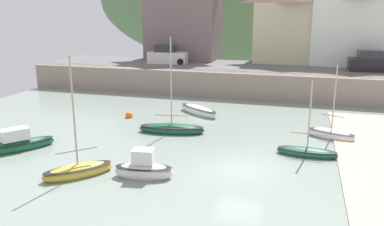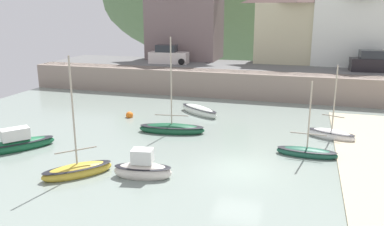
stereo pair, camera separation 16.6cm
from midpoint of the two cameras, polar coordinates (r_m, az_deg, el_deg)
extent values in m
cube|color=gray|center=(21.22, 6.60, -7.91)|extent=(48.00, 40.00, 0.06)
cube|color=gray|center=(37.13, 10.97, 3.81)|extent=(48.00, 2.40, 2.40)
cube|color=#606060|center=(40.57, 11.53, 6.36)|extent=(48.00, 9.00, 0.10)
cube|color=slate|center=(46.63, -1.31, 12.94)|extent=(7.97, 5.40, 8.35)
cube|color=beige|center=(44.64, 14.44, 11.03)|extent=(8.37, 4.82, 6.22)
cube|color=silver|center=(44.85, 22.15, 10.78)|extent=(8.58, 5.39, 6.76)
ellipsoid|color=#174F31|center=(26.81, -3.11, -2.36)|extent=(4.59, 1.93, 0.80)
ellipsoid|color=black|center=(26.74, -3.11, -1.91)|extent=(4.50, 1.89, 0.12)
cylinder|color=#B2A893|center=(26.03, -3.21, 4.53)|extent=(0.09, 0.09, 5.74)
cylinder|color=gray|center=(26.53, -3.13, -0.33)|extent=(2.26, 0.39, 0.07)
ellipsoid|color=white|center=(31.35, 0.80, 0.27)|extent=(3.91, 3.15, 0.90)
ellipsoid|color=black|center=(31.29, 0.80, 0.71)|extent=(3.83, 3.09, 0.12)
ellipsoid|color=white|center=(27.08, 19.14, -3.00)|extent=(3.15, 1.91, 0.82)
ellipsoid|color=black|center=(27.01, 19.18, -2.54)|extent=(3.08, 1.87, 0.12)
cylinder|color=#B2A893|center=(26.46, 19.59, 2.08)|extent=(0.09, 0.09, 4.10)
cylinder|color=gray|center=(26.73, 19.37, -0.37)|extent=(1.33, 0.55, 0.07)
ellipsoid|color=silver|center=(20.04, -7.17, -8.40)|extent=(3.05, 1.54, 0.99)
ellipsoid|color=black|center=(19.94, -7.20, -7.68)|extent=(2.99, 1.51, 0.12)
cube|color=silver|center=(19.73, -7.25, -6.15)|extent=(1.13, 0.92, 0.70)
ellipsoid|color=gold|center=(20.89, -16.21, -8.07)|extent=(3.23, 3.32, 0.79)
ellipsoid|color=black|center=(20.81, -16.25, -7.52)|extent=(3.17, 3.25, 0.12)
cylinder|color=#B2A893|center=(19.92, -16.85, 0.17)|extent=(0.09, 0.09, 5.40)
cylinder|color=gray|center=(20.49, -16.43, -5.16)|extent=(1.47, 1.54, 0.07)
ellipsoid|color=#185C38|center=(25.73, -24.03, -4.40)|extent=(3.68, 4.18, 0.83)
ellipsoid|color=black|center=(25.66, -24.09, -3.92)|extent=(3.61, 4.09, 0.12)
cube|color=silver|center=(25.51, -24.21, -2.80)|extent=(1.61, 1.72, 0.68)
ellipsoid|color=#1C533E|center=(23.58, 15.94, -5.49)|extent=(3.43, 1.20, 0.64)
ellipsoid|color=black|center=(23.52, 15.97, -5.09)|extent=(3.36, 1.18, 0.12)
cylinder|color=#B2A893|center=(22.92, 16.33, -0.28)|extent=(0.09, 0.09, 3.80)
cylinder|color=gray|center=(23.22, 16.14, -2.86)|extent=(1.98, 0.19, 0.07)
cube|color=silver|center=(42.78, -3.61, 7.93)|extent=(4.20, 1.95, 1.20)
cube|color=#282D33|center=(42.76, -3.95, 9.20)|extent=(2.19, 1.62, 0.80)
cylinder|color=black|center=(43.05, -1.15, 7.63)|extent=(0.64, 0.22, 0.64)
cylinder|color=black|center=(41.54, -1.80, 7.36)|extent=(0.64, 0.22, 0.64)
cylinder|color=black|center=(44.12, -5.29, 7.74)|extent=(0.64, 0.22, 0.64)
cylinder|color=black|center=(42.65, -6.07, 7.48)|extent=(0.64, 0.22, 0.64)
cube|color=black|center=(40.82, 24.30, 6.32)|extent=(4.20, 1.97, 1.20)
cube|color=#282D33|center=(40.67, 24.09, 7.67)|extent=(2.20, 1.64, 0.80)
cylinder|color=black|center=(41.43, 21.84, 6.28)|extent=(0.64, 0.22, 0.64)
cylinder|color=black|center=(39.86, 22.06, 5.96)|extent=(0.64, 0.22, 0.64)
sphere|color=orange|center=(30.82, -9.17, -0.33)|extent=(0.56, 0.56, 0.56)
camera|label=1|loc=(0.08, -89.69, 0.08)|focal=37.21mm
camera|label=2|loc=(0.08, 90.31, -0.08)|focal=37.21mm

